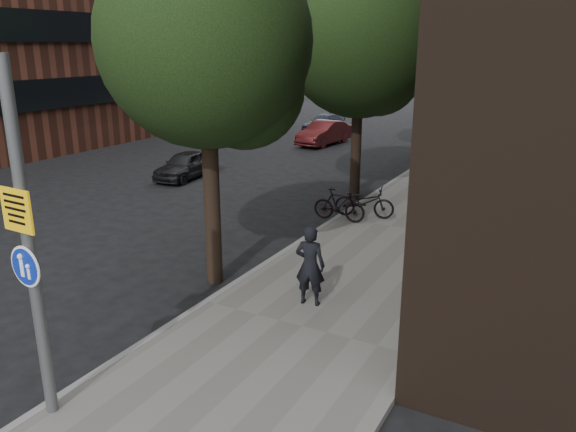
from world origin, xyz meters
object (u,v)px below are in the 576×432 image
Objects in this scene: parked_car_near at (185,165)px; parked_bike_facade_near at (442,262)px; pedestrian at (310,265)px; signpost at (29,247)px.

parked_bike_facade_near is at bearing -30.62° from parked_car_near.
pedestrian is 1.05× the size of parked_bike_facade_near.
pedestrian is at bearing 73.01° from signpost.
parked_car_near is (-9.65, 8.15, -0.41)m from pedestrian.
signpost is at bearing 60.22° from pedestrian.
pedestrian is 12.64m from parked_car_near.
parked_bike_facade_near is at bearing 65.45° from signpost.
parked_car_near is at bearing -50.58° from pedestrian.
parked_car_near is (-11.72, 5.61, 0.01)m from parked_bike_facade_near.
parked_car_near is at bearing 60.60° from parked_bike_facade_near.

